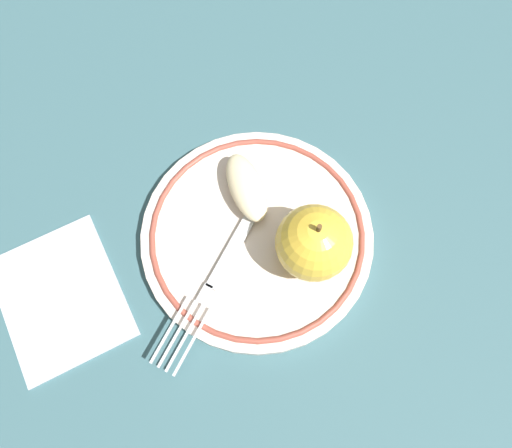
# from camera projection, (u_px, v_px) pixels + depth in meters

# --- Properties ---
(ground_plane) EXTENTS (2.00, 2.00, 0.00)m
(ground_plane) POSITION_uv_depth(u_px,v_px,m) (264.00, 236.00, 0.51)
(ground_plane) COLOR #385C63
(plate) EXTENTS (0.23, 0.23, 0.02)m
(plate) POSITION_uv_depth(u_px,v_px,m) (256.00, 233.00, 0.50)
(plate) COLOR beige
(plate) RESTS_ON ground_plane
(apple_red_whole) EXTENTS (0.07, 0.07, 0.08)m
(apple_red_whole) POSITION_uv_depth(u_px,v_px,m) (314.00, 243.00, 0.45)
(apple_red_whole) COLOR gold
(apple_red_whole) RESTS_ON plate
(apple_slice_front) EXTENTS (0.04, 0.08, 0.02)m
(apple_slice_front) POSITION_uv_depth(u_px,v_px,m) (251.00, 186.00, 0.50)
(apple_slice_front) COLOR beige
(apple_slice_front) RESTS_ON plate
(fork) EXTENTS (0.16, 0.14, 0.00)m
(fork) POSITION_uv_depth(u_px,v_px,m) (217.00, 271.00, 0.48)
(fork) COLOR silver
(fork) RESTS_ON plate
(napkin_folded) EXTENTS (0.12, 0.14, 0.01)m
(napkin_folded) POSITION_uv_depth(u_px,v_px,m) (61.00, 297.00, 0.48)
(napkin_folded) COLOR silver
(napkin_folded) RESTS_ON ground_plane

